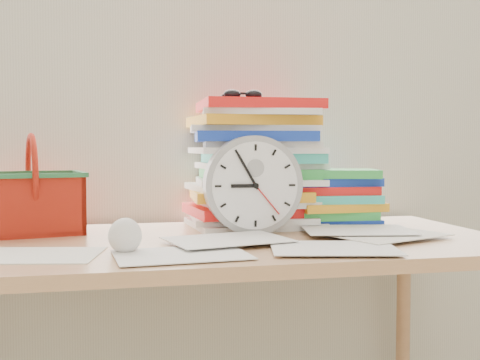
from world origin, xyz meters
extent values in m
cube|color=silver|center=(0.00, 2.00, 1.35)|extent=(4.00, 0.04, 2.70)
cube|color=silver|center=(0.00, 1.98, 1.30)|extent=(2.40, 0.01, 2.50)
cube|color=tan|center=(0.00, 1.60, 0.73)|extent=(1.40, 0.70, 0.03)
cylinder|color=tan|center=(0.65, 1.90, 0.36)|extent=(0.04, 0.04, 0.72)
cylinder|color=#9D9E9E|center=(0.09, 1.66, 0.88)|extent=(0.25, 0.05, 0.25)
sphere|color=white|center=(-0.24, 1.45, 0.79)|extent=(0.08, 0.08, 0.08)
camera|label=1|loc=(-0.28, 0.16, 0.97)|focal=45.00mm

